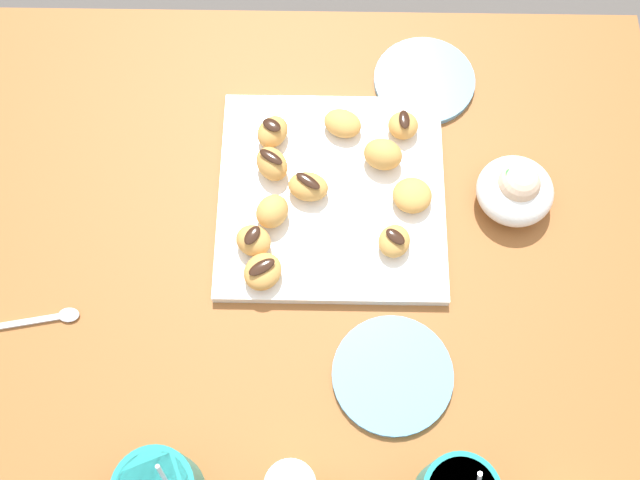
% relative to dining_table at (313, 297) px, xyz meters
% --- Properties ---
extents(ground_plane, '(8.00, 8.00, 0.00)m').
position_rel_dining_table_xyz_m(ground_plane, '(0.00, 0.00, -0.62)').
color(ground_plane, '#514C47').
extents(dining_table, '(1.01, 0.86, 0.75)m').
position_rel_dining_table_xyz_m(dining_table, '(0.00, 0.00, 0.00)').
color(dining_table, '#935628').
rests_on(dining_table, ground_plane).
extents(pastry_plate_square, '(0.31, 0.31, 0.02)m').
position_rel_dining_table_xyz_m(pastry_plate_square, '(-0.03, -0.10, 0.14)').
color(pastry_plate_square, white).
rests_on(pastry_plate_square, dining_table).
extents(ice_cream_bowl, '(0.11, 0.11, 0.08)m').
position_rel_dining_table_xyz_m(ice_cream_bowl, '(-0.28, -0.10, 0.17)').
color(ice_cream_bowl, white).
rests_on(ice_cream_bowl, dining_table).
extents(saucer_sky_left, '(0.15, 0.15, 0.01)m').
position_rel_dining_table_xyz_m(saucer_sky_left, '(-0.16, -0.30, 0.14)').
color(saucer_sky_left, '#66A8DB').
rests_on(saucer_sky_left, dining_table).
extents(saucer_sky_right, '(0.16, 0.16, 0.01)m').
position_rel_dining_table_xyz_m(saucer_sky_right, '(-0.11, 0.15, 0.14)').
color(saucer_sky_right, '#66A8DB').
rests_on(saucer_sky_right, dining_table).
extents(loose_spoon_near_saucer, '(0.16, 0.04, 0.01)m').
position_rel_dining_table_xyz_m(loose_spoon_near_saucer, '(0.37, 0.08, 0.14)').
color(loose_spoon_near_saucer, silver).
rests_on(loose_spoon_near_saucer, dining_table).
extents(beignet_0, '(0.06, 0.07, 0.04)m').
position_rel_dining_table_xyz_m(beignet_0, '(0.06, -0.14, 0.17)').
color(beignet_0, '#D19347').
rests_on(beignet_0, pastry_plate_square).
extents(chocolate_drizzle_0, '(0.04, 0.03, 0.00)m').
position_rel_dining_table_xyz_m(chocolate_drizzle_0, '(0.06, -0.14, 0.19)').
color(chocolate_drizzle_0, black).
rests_on(chocolate_drizzle_0, beignet_0).
extents(beignet_1, '(0.07, 0.06, 0.03)m').
position_rel_dining_table_xyz_m(beignet_1, '(-0.04, -0.21, 0.17)').
color(beignet_1, '#D19347').
rests_on(beignet_1, pastry_plate_square).
extents(beignet_2, '(0.07, 0.06, 0.04)m').
position_rel_dining_table_xyz_m(beignet_2, '(-0.10, -0.16, 0.17)').
color(beignet_2, '#D19347').
rests_on(beignet_2, pastry_plate_square).
extents(beignet_3, '(0.06, 0.06, 0.03)m').
position_rel_dining_table_xyz_m(beignet_3, '(0.06, -0.19, 0.17)').
color(beignet_3, '#D19347').
rests_on(beignet_3, pastry_plate_square).
extents(chocolate_drizzle_3, '(0.03, 0.03, 0.00)m').
position_rel_dining_table_xyz_m(chocolate_drizzle_3, '(0.06, -0.19, 0.19)').
color(chocolate_drizzle_3, black).
rests_on(chocolate_drizzle_3, beignet_3).
extents(beignet_4, '(0.06, 0.06, 0.03)m').
position_rel_dining_table_xyz_m(beignet_4, '(0.08, -0.02, 0.17)').
color(beignet_4, '#D19347').
rests_on(beignet_4, pastry_plate_square).
extents(chocolate_drizzle_4, '(0.03, 0.03, 0.00)m').
position_rel_dining_table_xyz_m(chocolate_drizzle_4, '(0.08, -0.02, 0.19)').
color(chocolate_drizzle_4, black).
rests_on(chocolate_drizzle_4, beignet_4).
extents(beignet_5, '(0.06, 0.06, 0.03)m').
position_rel_dining_table_xyz_m(beignet_5, '(-0.13, -0.20, 0.17)').
color(beignet_5, '#D19347').
rests_on(beignet_5, pastry_plate_square).
extents(chocolate_drizzle_5, '(0.02, 0.03, 0.00)m').
position_rel_dining_table_xyz_m(chocolate_drizzle_5, '(-0.13, -0.20, 0.18)').
color(chocolate_drizzle_5, black).
rests_on(chocolate_drizzle_5, beignet_5).
extents(beignet_6, '(0.06, 0.06, 0.03)m').
position_rel_dining_table_xyz_m(beignet_6, '(-0.14, -0.09, 0.17)').
color(beignet_6, '#D19347').
rests_on(beignet_6, pastry_plate_square).
extents(beignet_7, '(0.07, 0.07, 0.03)m').
position_rel_dining_table_xyz_m(beignet_7, '(0.06, 0.02, 0.17)').
color(beignet_7, '#D19347').
rests_on(beignet_7, pastry_plate_square).
extents(chocolate_drizzle_7, '(0.04, 0.03, 0.00)m').
position_rel_dining_table_xyz_m(chocolate_drizzle_7, '(0.06, 0.02, 0.18)').
color(chocolate_drizzle_7, black).
rests_on(chocolate_drizzle_7, beignet_7).
extents(beignet_8, '(0.06, 0.05, 0.03)m').
position_rel_dining_table_xyz_m(beignet_8, '(0.01, -0.11, 0.17)').
color(beignet_8, '#D19347').
rests_on(beignet_8, pastry_plate_square).
extents(chocolate_drizzle_8, '(0.04, 0.03, 0.00)m').
position_rel_dining_table_xyz_m(chocolate_drizzle_8, '(0.01, -0.11, 0.19)').
color(chocolate_drizzle_8, black).
rests_on(chocolate_drizzle_8, beignet_8).
extents(beignet_9, '(0.05, 0.06, 0.03)m').
position_rel_dining_table_xyz_m(beignet_9, '(-0.11, -0.03, 0.17)').
color(beignet_9, '#D19347').
rests_on(beignet_9, pastry_plate_square).
extents(chocolate_drizzle_9, '(0.03, 0.03, 0.00)m').
position_rel_dining_table_xyz_m(chocolate_drizzle_9, '(-0.11, -0.03, 0.18)').
color(chocolate_drizzle_9, black).
rests_on(chocolate_drizzle_9, beignet_9).
extents(beignet_10, '(0.06, 0.06, 0.04)m').
position_rel_dining_table_xyz_m(beignet_10, '(0.05, -0.07, 0.17)').
color(beignet_10, '#D19347').
rests_on(beignet_10, pastry_plate_square).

